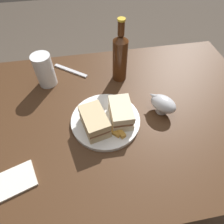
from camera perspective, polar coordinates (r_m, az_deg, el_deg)
ground_plane at (r=1.40m, az=1.05°, el=-18.51°), size 6.00×6.00×0.00m
dining_table at (r=1.08m, az=1.32°, el=-11.98°), size 1.19×0.82×0.71m
plate at (r=0.74m, az=-1.88°, el=-2.39°), size 0.26×0.26×0.02m
sandwich_half_left at (r=0.69m, az=-5.06°, el=-2.75°), size 0.10×0.14×0.07m
sandwich_half_right at (r=0.71m, az=2.23°, el=-0.31°), size 0.08×0.12×0.07m
potato_wedge_front at (r=0.70m, az=0.83°, el=-5.73°), size 0.05×0.05×0.01m
potato_wedge_middle at (r=0.71m, az=2.12°, el=-3.53°), size 0.04×0.03×0.02m
potato_wedge_back at (r=0.69m, az=2.52°, el=-6.07°), size 0.03×0.04×0.02m
pint_glass at (r=0.90m, az=-18.82°, el=10.89°), size 0.08×0.08×0.14m
gravy_boat at (r=0.77m, az=14.52°, el=2.35°), size 0.12×0.12×0.07m
cider_bottle at (r=0.85m, az=2.35°, el=15.66°), size 0.06×0.06×0.27m
napkin at (r=0.70m, az=-25.90°, el=-17.30°), size 0.13×0.12×0.01m
fork at (r=0.97m, az=-11.87°, el=11.66°), size 0.15×0.12×0.01m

